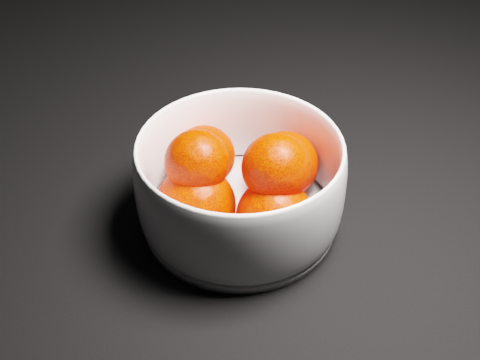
{
  "coord_description": "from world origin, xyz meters",
  "views": [
    {
      "loc": [
        0.25,
        -0.71,
        0.43
      ],
      "look_at": [
        0.25,
        -0.25,
        0.05
      ],
      "focal_mm": 50.0,
      "sensor_mm": 36.0,
      "label": 1
    }
  ],
  "objects": [
    {
      "name": "orange_pile",
      "position": [
        0.25,
        -0.25,
        0.05
      ],
      "size": [
        0.15,
        0.15,
        0.1
      ],
      "color": "red",
      "rests_on": "bowl"
    },
    {
      "name": "bowl",
      "position": [
        0.25,
        -0.25,
        0.05
      ],
      "size": [
        0.19,
        0.19,
        0.09
      ],
      "rotation": [
        0.0,
        0.0,
        0.31
      ],
      "color": "white",
      "rests_on": "ground"
    },
    {
      "name": "ground",
      "position": [
        0.0,
        0.0,
        0.0
      ],
      "size": [
        3.0,
        3.0,
        0.0
      ],
      "primitive_type": "cube",
      "color": "black",
      "rests_on": "ground"
    }
  ]
}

